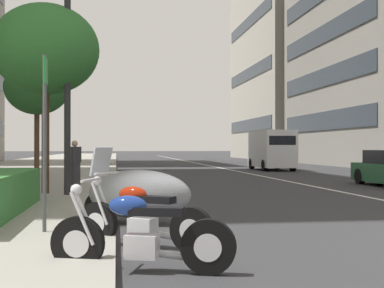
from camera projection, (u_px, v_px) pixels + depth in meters
name	position (u px, v px, depth m)	size (l,w,h in m)	color
sidewalk_right_plaza	(33.00, 168.00, 35.23)	(160.00, 10.89, 0.15)	gray
lane_centre_stripe	(211.00, 166.00, 41.99)	(110.00, 0.16, 0.01)	silver
motorcycle_far_end_row	(140.00, 237.00, 6.29)	(0.86, 2.17, 1.10)	black
motorcycle_nearest_camera	(140.00, 218.00, 7.80)	(1.36, 1.92, 1.48)	black
motorcycle_by_sign_pole	(138.00, 194.00, 10.27)	(1.61, 2.24, 1.04)	gray
delivery_van_ahead	(271.00, 149.00, 34.53)	(5.12, 2.12, 2.54)	silver
parking_sign_by_curb	(45.00, 126.00, 8.37)	(0.32, 0.06, 2.78)	#47494C
street_lamp_with_banners	(82.00, 21.00, 14.98)	(1.26, 2.74, 8.14)	#232326
street_tree_far_plaza	(46.00, 50.00, 15.37)	(3.07, 3.07, 5.45)	#473323
street_tree_near_plaza_corner	(37.00, 88.00, 22.97)	(2.77, 2.77, 5.09)	#473323
pedestrian_on_plaza	(75.00, 163.00, 18.74)	(0.47, 0.46, 1.56)	#2D2D33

